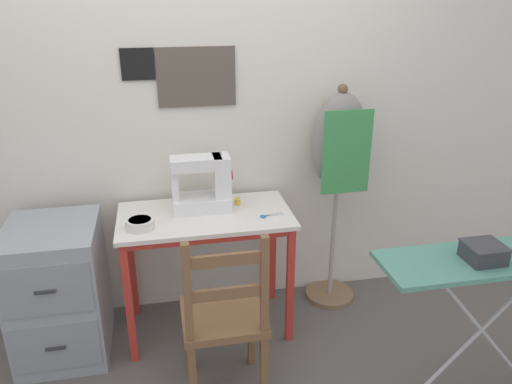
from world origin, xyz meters
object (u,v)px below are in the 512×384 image
object	(u,v)px
sewing_machine	(205,185)
ironing_board	(495,265)
thread_spool_near_machine	(237,201)
dress_form	(339,152)
storage_box	(484,252)
fabric_bowl	(140,224)
wooden_chair	(224,319)
filing_cabinet	(59,291)
scissors	(268,216)

from	to	relation	value
sewing_machine	ironing_board	bearing A→B (deg)	-35.57
sewing_machine	thread_spool_near_machine	bearing A→B (deg)	6.83
sewing_machine	ironing_board	distance (m)	1.53
dress_form	storage_box	bearing A→B (deg)	-71.80
fabric_bowl	storage_box	xyz separation A→B (m)	(1.51, -0.73, 0.06)
thread_spool_near_machine	storage_box	bearing A→B (deg)	-44.31
wooden_chair	dress_form	distance (m)	1.22
filing_cabinet	thread_spool_near_machine	bearing A→B (deg)	7.89
fabric_bowl	dress_form	world-z (taller)	dress_form
fabric_bowl	filing_cabinet	xyz separation A→B (m)	(-0.47, 0.06, -0.40)
thread_spool_near_machine	wooden_chair	distance (m)	0.76
sewing_machine	storage_box	xyz separation A→B (m)	(1.14, -0.91, -0.06)
fabric_bowl	dress_form	distance (m)	1.23
scissors	wooden_chair	bearing A→B (deg)	-124.16
wooden_chair	dress_form	size ratio (longest dim) A/B	0.67
scissors	dress_form	world-z (taller)	dress_form
scissors	filing_cabinet	world-z (taller)	filing_cabinet
scissors	fabric_bowl	bearing A→B (deg)	-178.71
thread_spool_near_machine	storage_box	distance (m)	1.34
fabric_bowl	wooden_chair	distance (m)	0.68
fabric_bowl	storage_box	distance (m)	1.67
sewing_machine	ironing_board	world-z (taller)	sewing_machine
fabric_bowl	thread_spool_near_machine	world-z (taller)	fabric_bowl
thread_spool_near_machine	storage_box	size ratio (longest dim) A/B	0.26
sewing_machine	dress_form	distance (m)	0.83
scissors	ironing_board	distance (m)	1.16
filing_cabinet	ironing_board	size ratio (longest dim) A/B	0.71
thread_spool_near_machine	filing_cabinet	world-z (taller)	thread_spool_near_machine
thread_spool_near_machine	filing_cabinet	size ratio (longest dim) A/B	0.06
sewing_machine	ironing_board	xyz separation A→B (m)	(1.24, -0.88, -0.15)
wooden_chair	filing_cabinet	bearing A→B (deg)	148.23
sewing_machine	filing_cabinet	bearing A→B (deg)	-171.87
scissors	ironing_board	bearing A→B (deg)	-38.27
wooden_chair	dress_form	bearing A→B (deg)	41.74
dress_form	ironing_board	world-z (taller)	dress_form
scissors	thread_spool_near_machine	distance (m)	0.24
sewing_machine	thread_spool_near_machine	world-z (taller)	sewing_machine
scissors	ironing_board	xyz separation A→B (m)	(0.91, -0.72, -0.00)
wooden_chair	filing_cabinet	distance (m)	0.99
filing_cabinet	storage_box	distance (m)	2.18
scissors	storage_box	xyz separation A→B (m)	(0.81, -0.74, 0.08)
sewing_machine	wooden_chair	distance (m)	0.78
ironing_board	storage_box	distance (m)	0.13
fabric_bowl	dress_form	bearing A→B (deg)	12.63
dress_form	scissors	bearing A→B (deg)	-152.96
wooden_chair	filing_cabinet	xyz separation A→B (m)	(-0.84, 0.52, -0.07)
dress_form	storage_box	world-z (taller)	dress_form
storage_box	wooden_chair	bearing A→B (deg)	166.70
wooden_chair	ironing_board	xyz separation A→B (m)	(1.23, -0.24, 0.30)
storage_box	fabric_bowl	bearing A→B (deg)	154.30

